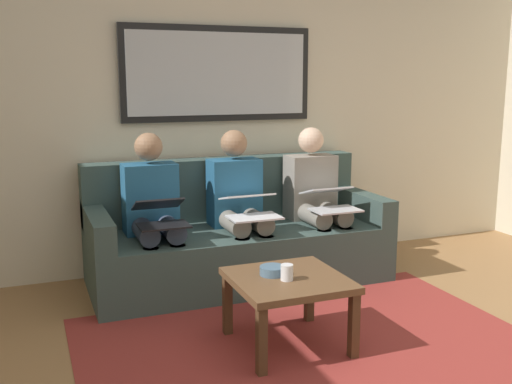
# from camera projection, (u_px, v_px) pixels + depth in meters

# --- Properties ---
(wall_rear) EXTENTS (6.00, 0.12, 2.60)m
(wall_rear) POSITION_uv_depth(u_px,v_px,m) (215.00, 106.00, 4.78)
(wall_rear) COLOR beige
(wall_rear) RESTS_ON ground_plane
(area_rug) EXTENTS (2.60, 1.80, 0.01)m
(area_rug) POSITION_uv_depth(u_px,v_px,m) (310.00, 345.00, 3.42)
(area_rug) COLOR maroon
(area_rug) RESTS_ON ground_plane
(couch) EXTENTS (2.20, 0.90, 0.90)m
(couch) POSITION_uv_depth(u_px,v_px,m) (236.00, 239.00, 4.52)
(couch) COLOR #384C47
(couch) RESTS_ON ground_plane
(framed_mirror) EXTENTS (1.54, 0.05, 0.74)m
(framed_mirror) POSITION_uv_depth(u_px,v_px,m) (218.00, 74.00, 4.65)
(framed_mirror) COLOR black
(coffee_table) EXTENTS (0.62, 0.62, 0.41)m
(coffee_table) POSITION_uv_depth(u_px,v_px,m) (288.00, 287.00, 3.36)
(coffee_table) COLOR brown
(coffee_table) RESTS_ON ground_plane
(cup) EXTENTS (0.07, 0.07, 0.09)m
(cup) POSITION_uv_depth(u_px,v_px,m) (287.00, 272.00, 3.29)
(cup) COLOR silver
(cup) RESTS_ON coffee_table
(bowl) EXTENTS (0.15, 0.15, 0.05)m
(bowl) POSITION_uv_depth(u_px,v_px,m) (273.00, 271.00, 3.38)
(bowl) COLOR slate
(bowl) RESTS_ON coffee_table
(person_left) EXTENTS (0.38, 0.58, 1.14)m
(person_left) POSITION_uv_depth(u_px,v_px,m) (316.00, 196.00, 4.63)
(person_left) COLOR gray
(person_left) RESTS_ON couch
(laptop_silver) EXTENTS (0.35, 0.39, 0.17)m
(laptop_silver) POSITION_uv_depth(u_px,v_px,m) (330.00, 199.00, 4.42)
(laptop_silver) COLOR silver
(person_middle) EXTENTS (0.38, 0.58, 1.14)m
(person_middle) POSITION_uv_depth(u_px,v_px,m) (239.00, 202.00, 4.40)
(person_middle) COLOR #235B84
(person_middle) RESTS_ON couch
(laptop_white) EXTENTS (0.36, 0.38, 0.16)m
(laptop_white) POSITION_uv_depth(u_px,v_px,m) (250.00, 205.00, 4.18)
(laptop_white) COLOR white
(person_right) EXTENTS (0.38, 0.58, 1.14)m
(person_right) POSITION_uv_depth(u_px,v_px,m) (153.00, 209.00, 4.17)
(person_right) COLOR #235B84
(person_right) RESTS_ON couch
(laptop_black) EXTENTS (0.33, 0.39, 0.17)m
(laptop_black) POSITION_uv_depth(u_px,v_px,m) (160.00, 213.00, 3.96)
(laptop_black) COLOR black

